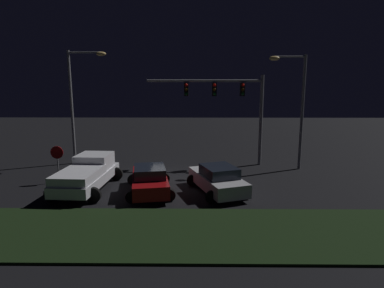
% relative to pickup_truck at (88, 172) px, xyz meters
% --- Properties ---
extents(ground_plane, '(80.00, 80.00, 0.00)m').
position_rel_pickup_truck_xyz_m(ground_plane, '(4.44, 2.39, -1.00)').
color(ground_plane, black).
extents(grass_median, '(24.90, 4.61, 0.10)m').
position_rel_pickup_truck_xyz_m(grass_median, '(4.44, -5.42, -0.95)').
color(grass_median, black).
rests_on(grass_median, ground_plane).
extents(pickup_truck, '(3.05, 5.49, 1.80)m').
position_rel_pickup_truck_xyz_m(pickup_truck, '(0.00, 0.00, 0.00)').
color(pickup_truck, silver).
rests_on(pickup_truck, ground_plane).
extents(car_sedan, '(3.37, 4.75, 1.51)m').
position_rel_pickup_truck_xyz_m(car_sedan, '(7.19, -0.49, -0.26)').
color(car_sedan, '#B7B7BC').
rests_on(car_sedan, ground_plane).
extents(car_sedan_far, '(2.98, 4.65, 1.51)m').
position_rel_pickup_truck_xyz_m(car_sedan_far, '(3.52, -0.61, -0.26)').
color(car_sedan_far, maroon).
rests_on(car_sedan_far, ground_plane).
extents(traffic_signal_gantry, '(8.32, 0.56, 6.50)m').
position_rel_pickup_truck_xyz_m(traffic_signal_gantry, '(8.28, 5.84, 3.90)').
color(traffic_signal_gantry, slate).
rests_on(traffic_signal_gantry, ground_plane).
extents(street_lamp_left, '(2.80, 0.44, 8.23)m').
position_rel_pickup_truck_xyz_m(street_lamp_left, '(-2.51, 6.10, 4.20)').
color(street_lamp_left, slate).
rests_on(street_lamp_left, ground_plane).
extents(street_lamp_right, '(2.49, 0.44, 7.78)m').
position_rel_pickup_truck_xyz_m(street_lamp_right, '(12.74, 4.60, 3.92)').
color(street_lamp_right, slate).
rests_on(street_lamp_right, ground_plane).
extents(stop_sign, '(0.76, 0.08, 2.23)m').
position_rel_pickup_truck_xyz_m(stop_sign, '(-2.22, 1.21, 0.56)').
color(stop_sign, slate).
rests_on(stop_sign, ground_plane).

